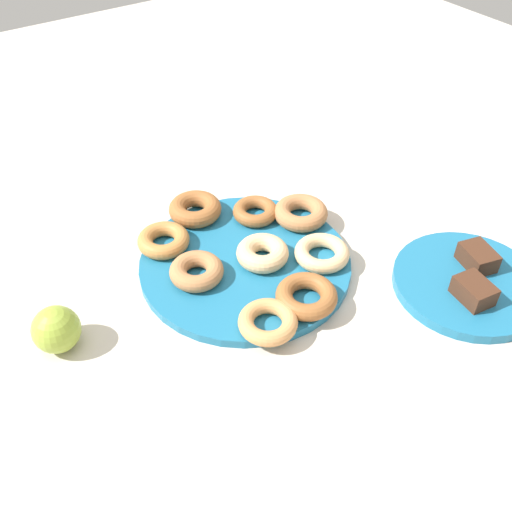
# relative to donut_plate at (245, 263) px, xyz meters

# --- Properties ---
(ground_plane) EXTENTS (2.40, 2.40, 0.00)m
(ground_plane) POSITION_rel_donut_plate_xyz_m (0.00, 0.00, -0.01)
(ground_plane) COLOR beige
(donut_plate) EXTENTS (0.33, 0.33, 0.01)m
(donut_plate) POSITION_rel_donut_plate_xyz_m (0.00, 0.00, 0.00)
(donut_plate) COLOR #1E6B93
(donut_plate) RESTS_ON ground_plane
(donut_0) EXTENTS (0.11, 0.11, 0.03)m
(donut_0) POSITION_rel_donut_plate_xyz_m (0.08, -0.01, 0.02)
(donut_0) COLOR #B27547
(donut_0) RESTS_ON donut_plate
(donut_1) EXTENTS (0.12, 0.12, 0.03)m
(donut_1) POSITION_rel_donut_plate_xyz_m (-0.13, -0.03, 0.02)
(donut_1) COLOR #B27547
(donut_1) RESTS_ON donut_plate
(donut_2) EXTENTS (0.09, 0.09, 0.02)m
(donut_2) POSITION_rel_donut_plate_xyz_m (0.05, 0.13, 0.02)
(donut_2) COLOR tan
(donut_2) RESTS_ON donut_plate
(donut_3) EXTENTS (0.08, 0.08, 0.03)m
(donut_3) POSITION_rel_donut_plate_xyz_m (-0.02, 0.02, 0.02)
(donut_3) COLOR #EABC84
(donut_3) RESTS_ON donut_plate
(donut_4) EXTENTS (0.10, 0.10, 0.02)m
(donut_4) POSITION_rel_donut_plate_xyz_m (0.09, -0.10, 0.02)
(donut_4) COLOR #BC7A3D
(donut_4) RESTS_ON donut_plate
(donut_5) EXTENTS (0.13, 0.13, 0.03)m
(donut_5) POSITION_rel_donut_plate_xyz_m (0.01, -0.14, 0.02)
(donut_5) COLOR #995B2D
(donut_5) RESTS_ON donut_plate
(donut_6) EXTENTS (0.11, 0.11, 0.02)m
(donut_6) POSITION_rel_donut_plate_xyz_m (-0.07, -0.08, 0.02)
(donut_6) COLOR #995B2D
(donut_6) RESTS_ON donut_plate
(donut_7) EXTENTS (0.11, 0.11, 0.02)m
(donut_7) POSITION_rel_donut_plate_xyz_m (-0.02, 0.13, 0.02)
(donut_7) COLOR #995B2D
(donut_7) RESTS_ON donut_plate
(donut_8) EXTENTS (0.11, 0.11, 0.02)m
(donut_8) POSITION_rel_donut_plate_xyz_m (-0.10, 0.06, 0.02)
(donut_8) COLOR #EABC84
(donut_8) RESTS_ON donut_plate
(cake_plate) EXTENTS (0.22, 0.22, 0.02)m
(cake_plate) POSITION_rel_donut_plate_xyz_m (-0.25, 0.23, 0.00)
(cake_plate) COLOR #1E6B93
(cake_plate) RESTS_ON ground_plane
(brownie_near) EXTENTS (0.05, 0.06, 0.03)m
(brownie_near) POSITION_rel_donut_plate_xyz_m (-0.29, 0.21, 0.02)
(brownie_near) COLOR #472819
(brownie_near) RESTS_ON cake_plate
(brownie_far) EXTENTS (0.05, 0.06, 0.03)m
(brownie_far) POSITION_rel_donut_plate_xyz_m (-0.22, 0.25, 0.02)
(brownie_far) COLOR #472819
(brownie_far) RESTS_ON cake_plate
(apple) EXTENTS (0.07, 0.07, 0.07)m
(apple) POSITION_rel_donut_plate_xyz_m (0.30, -0.01, 0.03)
(apple) COLOR #93AD38
(apple) RESTS_ON ground_plane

